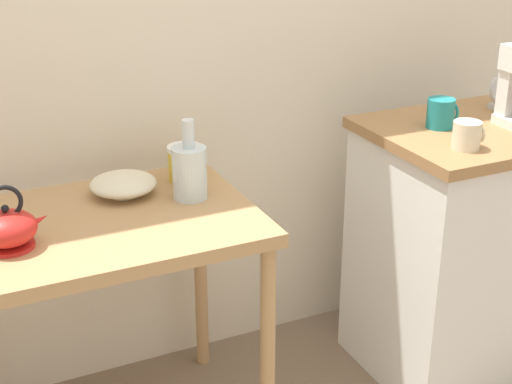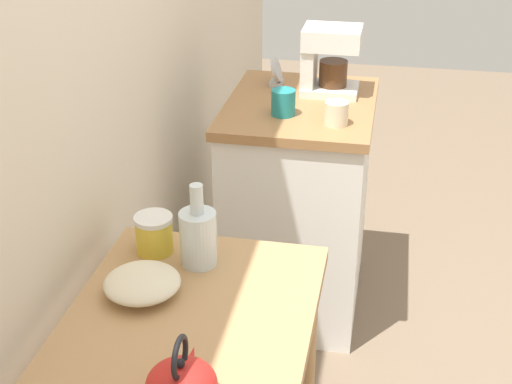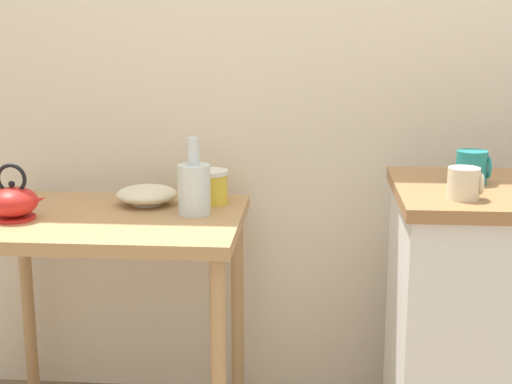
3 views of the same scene
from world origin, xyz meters
name	(u,v)px [view 1 (image 1 of 3)]	position (x,y,z in m)	size (l,w,h in m)	color
wooden_table	(108,251)	(-0.67, 0.06, 0.66)	(0.84, 0.61, 0.76)	tan
kitchen_counter	(468,249)	(0.56, -0.05, 0.45)	(0.72, 0.56, 0.89)	white
bowl_stoneware	(123,184)	(-0.57, 0.21, 0.80)	(0.20, 0.20, 0.06)	beige
teakettle	(8,228)	(-0.93, -0.01, 0.82)	(0.18, 0.15, 0.17)	red
glass_carafe_vase	(190,171)	(-0.40, 0.10, 0.85)	(0.10, 0.10, 0.24)	silver
canister_enamel	(185,163)	(-0.36, 0.24, 0.82)	(0.11, 0.11, 0.11)	gold
mug_small_cream	(467,135)	(0.36, -0.20, 0.94)	(0.09, 0.08, 0.08)	beige
mug_dark_teal	(441,113)	(0.42, 0.00, 0.94)	(0.09, 0.09, 0.09)	teal
table_clock	(502,94)	(0.74, 0.08, 0.95)	(0.10, 0.05, 0.11)	#B2B5BA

